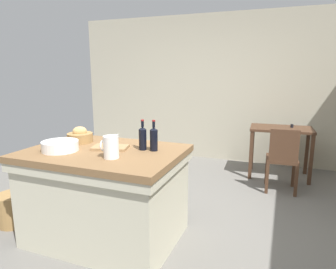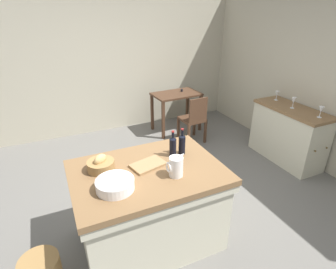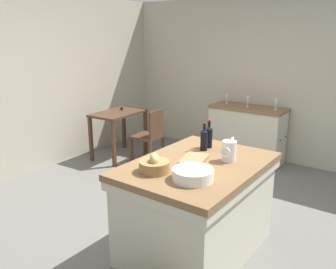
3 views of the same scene
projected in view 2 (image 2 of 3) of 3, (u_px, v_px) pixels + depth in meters
ground_plane at (163, 200)px, 3.56m from camera, size 6.76×6.76×0.00m
wall_back at (107, 64)px, 5.13m from camera, size 5.32×0.12×2.60m
wall_right at (324, 82)px, 3.97m from camera, size 0.12×5.20×2.60m
island_table at (149, 204)px, 2.77m from camera, size 1.44×1.03×0.89m
side_cabinet at (288, 134)px, 4.33m from camera, size 0.52×1.21×0.89m
writing_desk at (176, 100)px, 5.30m from camera, size 0.93×0.61×0.82m
wooden_chair at (194, 118)px, 4.87m from camera, size 0.43×0.43×0.88m
pitcher at (176, 166)px, 2.46m from camera, size 0.17×0.13×0.23m
wash_bowl at (115, 185)px, 2.30m from camera, size 0.33×0.33×0.09m
bread_basket at (101, 165)px, 2.57m from camera, size 0.26×0.26×0.16m
cutting_board at (148, 165)px, 2.65m from camera, size 0.37×0.28×0.02m
wine_bottle_dark at (182, 144)px, 2.83m from camera, size 0.07×0.07×0.29m
wine_bottle_amber at (173, 146)px, 2.79m from camera, size 0.07×0.07×0.29m
wine_glass_far_left at (321, 110)px, 3.75m from camera, size 0.07×0.07×0.16m
wine_glass_left at (294, 101)px, 4.09m from camera, size 0.07×0.07×0.17m
wine_glass_middle at (277, 94)px, 4.45m from camera, size 0.07×0.07×0.15m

